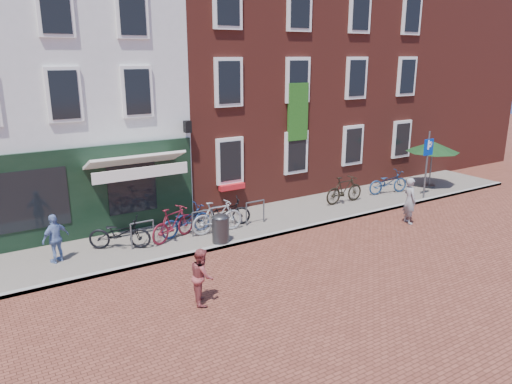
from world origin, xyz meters
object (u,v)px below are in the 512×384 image
litter_bin (221,227)px  bicycle_6 (388,182)px  bicycle_5 (344,190)px  bicycle_0 (120,233)px  boy (202,276)px  bicycle_1 (173,223)px  parasol (433,145)px  woman (409,201)px  bicycle_2 (186,220)px  parking_sign (428,156)px  bicycle_3 (217,217)px  bicycle_4 (223,212)px  cafe_person (56,238)px

litter_bin → bicycle_6: bearing=8.0°
bicycle_5 → bicycle_0: bearing=90.3°
boy → bicycle_1: 4.07m
parasol → woman: size_ratio=1.38×
bicycle_0 → bicycle_2: bearing=-59.8°
parasol → litter_bin: bearing=-174.8°
litter_bin → woman: woman is taller
bicycle_0 → parking_sign: bearing=-66.6°
bicycle_3 → bicycle_4: size_ratio=0.97×
cafe_person → bicycle_0: (1.80, 0.04, -0.22)m
litter_bin → cafe_person: size_ratio=0.70×
bicycle_5 → woman: bearing=-169.2°
parasol → bicycle_4: (-10.12, 0.33, -1.39)m
bicycle_6 → bicycle_4: bearing=99.2°
bicycle_4 → bicycle_5: bearing=-71.2°
bicycle_6 → bicycle_5: bearing=101.6°
litter_bin → bicycle_0: bearing=157.5°
litter_bin → bicycle_6: 8.65m
parking_sign → boy: size_ratio=1.99×
litter_bin → parasol: parasol is taller
bicycle_2 → bicycle_4: 1.46m
cafe_person → boy: bearing=96.4°
bicycle_2 → bicycle_3: bearing=-120.5°
cafe_person → bicycle_4: bearing=157.2°
woman → bicycle_5: 2.84m
bicycle_1 → bicycle_2: bicycle_1 is taller
parking_sign → bicycle_0: size_ratio=1.49×
bicycle_0 → bicycle_5: bicycle_5 is taller
bicycle_0 → bicycle_1: 1.66m
litter_bin → bicycle_3: size_ratio=0.55×
parking_sign → bicycle_5: parking_sign is taller
bicycle_4 → bicycle_5: size_ratio=1.03×
boy → bicycle_6: bearing=-51.1°
litter_bin → bicycle_4: 1.57m
bicycle_3 → bicycle_5: same height
cafe_person → bicycle_5: bearing=155.0°
parking_sign → bicycle_1: parking_sign is taller
cafe_person → bicycle_3: 4.93m
bicycle_2 → bicycle_3: bicycle_3 is taller
bicycle_6 → boy: bearing=121.6°
parking_sign → bicycle_3: bearing=174.4°
bicycle_4 → parking_sign: bearing=-78.5°
bicycle_0 → bicycle_3: (3.12, -0.34, 0.05)m
bicycle_1 → bicycle_4: (1.97, 0.35, -0.05)m
bicycle_5 → litter_bin: bearing=101.1°
bicycle_3 → bicycle_4: (0.50, 0.51, -0.05)m
parking_sign → bicycle_5: size_ratio=1.53×
boy → bicycle_6: boy is taller
cafe_person → bicycle_3: (4.92, -0.29, -0.17)m
bicycle_3 → bicycle_5: 5.77m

